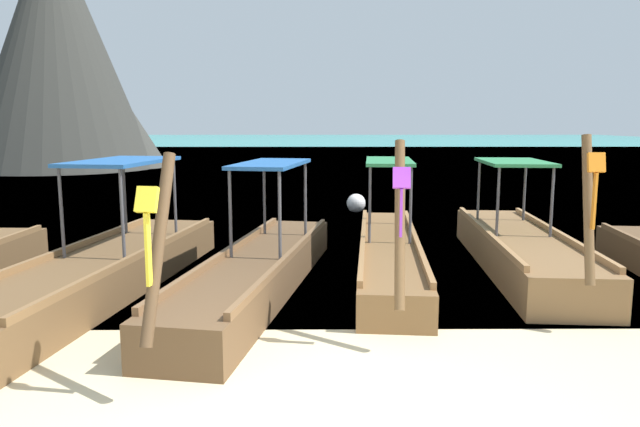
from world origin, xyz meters
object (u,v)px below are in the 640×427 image
at_px(karst_rock, 61,50).
at_px(longtail_boat_yellow_ribbon, 259,270).
at_px(mooring_buoy_near, 356,203).
at_px(longtail_boat_violet_ribbon, 389,251).
at_px(longtail_boat_orange_ribbon, 520,249).
at_px(longtail_boat_pink_ribbon, 101,271).

bearing_deg(karst_rock, longtail_boat_yellow_ribbon, -62.12).
bearing_deg(karst_rock, mooring_buoy_near, -47.90).
height_order(longtail_boat_violet_ribbon, longtail_boat_orange_ribbon, longtail_boat_orange_ribbon).
relative_size(longtail_boat_yellow_ribbon, longtail_boat_orange_ribbon, 1.12).
relative_size(longtail_boat_orange_ribbon, karst_rock, 0.47).
bearing_deg(longtail_boat_orange_ribbon, karst_rock, 126.93).
height_order(longtail_boat_violet_ribbon, mooring_buoy_near, longtail_boat_violet_ribbon).
bearing_deg(longtail_boat_orange_ribbon, mooring_buoy_near, 110.19).
bearing_deg(mooring_buoy_near, longtail_boat_pink_ribbon, -118.77).
relative_size(longtail_boat_violet_ribbon, karst_rock, 0.54).
xyz_separation_m(longtail_boat_yellow_ribbon, mooring_buoy_near, (2.09, 8.21, -0.07)).
relative_size(longtail_boat_pink_ribbon, mooring_buoy_near, 13.07).
xyz_separation_m(longtail_boat_orange_ribbon, karst_rock, (-18.01, 23.96, 6.26)).
distance_m(karst_rock, mooring_buoy_near, 23.99).
distance_m(longtail_boat_orange_ribbon, karst_rock, 30.62).
distance_m(longtail_boat_violet_ribbon, karst_rock, 29.28).
xyz_separation_m(longtail_boat_orange_ribbon, mooring_buoy_near, (-2.50, 6.80, -0.09)).
bearing_deg(longtail_boat_yellow_ribbon, karst_rock, 117.88).
height_order(longtail_boat_orange_ribbon, mooring_buoy_near, longtail_boat_orange_ribbon).
height_order(longtail_boat_pink_ribbon, longtail_boat_violet_ribbon, longtail_boat_violet_ribbon).
bearing_deg(longtail_boat_violet_ribbon, mooring_buoy_near, 91.12).
distance_m(longtail_boat_yellow_ribbon, longtail_boat_violet_ribbon, 2.64).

